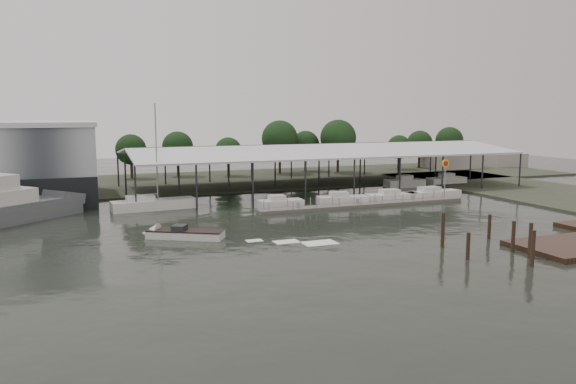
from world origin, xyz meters
name	(u,v)px	position (x,y,z in m)	size (l,w,h in m)	color
ground	(281,231)	(0.00, 0.00, 0.00)	(200.00, 200.00, 0.00)	black
land_strip_far	(192,182)	(0.00, 42.00, 0.10)	(140.00, 30.00, 0.30)	#3C4433
land_strip_east	(547,193)	(45.00, 10.00, 0.10)	(20.00, 60.00, 0.30)	#3C4433
covered_boat_shed	(319,149)	(17.00, 28.00, 6.13)	(58.24, 24.00, 6.96)	silver
floating_dock	(365,205)	(15.00, 10.00, 0.20)	(28.00, 2.00, 1.40)	#605B54
shell_fuel_sign	(445,172)	(27.00, 9.99, 3.93)	(1.10, 0.18, 5.55)	gray
distant_commercial_buildings	(468,160)	(59.03, 44.69, 1.84)	(22.00, 8.00, 4.00)	gray
grey_trawler	(4,208)	(-25.79, 14.85, 1.58)	(16.54, 14.81, 8.84)	#585E61
white_sailboat	(153,204)	(-9.96, 17.50, 0.65)	(10.20, 3.43, 12.97)	white
speedboat_underway	(179,234)	(-9.94, 0.71, 0.39)	(16.96, 10.65, 2.00)	white
moored_cruiser_0	(280,203)	(4.71, 12.68, 0.61)	(5.60, 2.50, 1.70)	white
moored_cruiser_1	(342,200)	(13.10, 12.53, 0.61)	(6.74, 3.40, 1.70)	white
moored_cruiser_2	(392,197)	(20.37, 12.18, 0.61)	(7.33, 2.66, 1.70)	white
moored_cruiser_3	(432,194)	(26.77, 12.42, 0.61)	(8.42, 2.63, 1.70)	white
mooring_pilings	(495,241)	(13.50, -14.67, 1.04)	(7.09, 9.13, 3.65)	#38271C
horizon_tree_line	(311,143)	(24.44, 47.65, 5.90)	(69.89, 10.53, 10.34)	#312215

